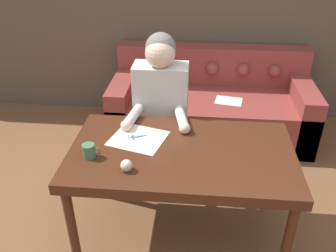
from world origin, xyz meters
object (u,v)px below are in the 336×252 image
object	(u,v)px
couch	(210,105)
mug	(89,151)
pin_cushion	(126,166)
scissors	(139,137)
dining_table	(181,160)
person	(161,113)

from	to	relation	value
couch	mug	distance (m)	1.84
mug	pin_cushion	world-z (taller)	mug
scissors	mug	xyz separation A→B (m)	(-0.26, -0.25, 0.04)
scissors	pin_cushion	distance (m)	0.36
dining_table	mug	world-z (taller)	mug
scissors	mug	bearing A→B (deg)	-136.18
dining_table	mug	bearing A→B (deg)	-167.36
person	scissors	size ratio (longest dim) A/B	5.53
dining_table	pin_cushion	world-z (taller)	pin_cushion
person	pin_cushion	bearing A→B (deg)	-97.62
couch	pin_cushion	distance (m)	1.85
scissors	mug	size ratio (longest dim) A/B	2.09
person	scissors	bearing A→B (deg)	-101.93
dining_table	mug	xyz separation A→B (m)	(-0.56, -0.12, 0.12)
pin_cushion	scissors	bearing A→B (deg)	87.92
mug	pin_cushion	bearing A→B (deg)	-23.90
couch	mug	world-z (taller)	couch
person	mug	world-z (taller)	person
couch	mug	xyz separation A→B (m)	(-0.78, -1.60, 0.48)
dining_table	person	size ratio (longest dim) A/B	1.09
dining_table	mug	distance (m)	0.58
dining_table	person	xyz separation A→B (m)	(-0.20, 0.58, 0.01)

